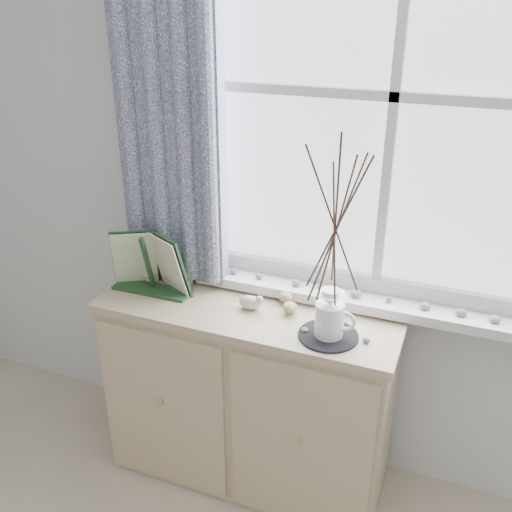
# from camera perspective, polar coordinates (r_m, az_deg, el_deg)

# --- Properties ---
(sideboard) EXTENTS (1.20, 0.45, 0.85)m
(sideboard) POSITION_cam_1_polar(r_m,az_deg,el_deg) (2.49, -0.71, -13.58)
(sideboard) COLOR #C8B18C
(sideboard) RESTS_ON ground
(botanical_book) EXTENTS (0.39, 0.14, 0.27)m
(botanical_book) POSITION_cam_1_polar(r_m,az_deg,el_deg) (2.31, -10.97, -0.87)
(botanical_book) COLOR #1D3C1F
(botanical_book) RESTS_ON sideboard
(toadstool_cluster) EXTENTS (0.24, 0.17, 0.11)m
(toadstool_cluster) POSITION_cam_1_polar(r_m,az_deg,el_deg) (2.44, -8.19, -1.12)
(toadstool_cluster) COLOR white
(toadstool_cluster) RESTS_ON sideboard
(wooden_eggs) EXTENTS (0.10, 0.11, 0.07)m
(wooden_eggs) POSITION_cam_1_polar(r_m,az_deg,el_deg) (2.22, 3.21, -4.61)
(wooden_eggs) COLOR tan
(wooden_eggs) RESTS_ON sideboard
(songbird_figurine) EXTENTS (0.12, 0.06, 0.06)m
(songbird_figurine) POSITION_cam_1_polar(r_m,az_deg,el_deg) (2.22, -0.57, -4.60)
(songbird_figurine) COLOR silver
(songbird_figurine) RESTS_ON sideboard
(crocheted_doily) EXTENTS (0.22, 0.22, 0.01)m
(crocheted_doily) POSITION_cam_1_polar(r_m,az_deg,el_deg) (2.08, 7.23, -7.90)
(crocheted_doily) COLOR black
(crocheted_doily) RESTS_ON sideboard
(twig_pitcher) EXTENTS (0.29, 0.29, 0.78)m
(twig_pitcher) POSITION_cam_1_polar(r_m,az_deg,el_deg) (1.88, 7.96, 3.43)
(twig_pitcher) COLOR white
(twig_pitcher) RESTS_ON crocheted_doily
(sideboard_pebbles) EXTENTS (0.33, 0.23, 0.02)m
(sideboard_pebbles) POSITION_cam_1_polar(r_m,az_deg,el_deg) (2.16, 6.80, -6.37)
(sideboard_pebbles) COLOR gray
(sideboard_pebbles) RESTS_ON sideboard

